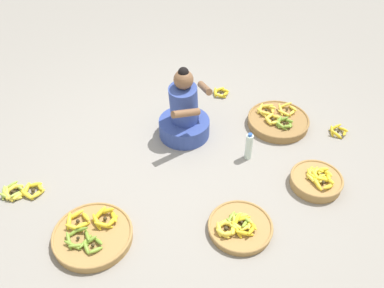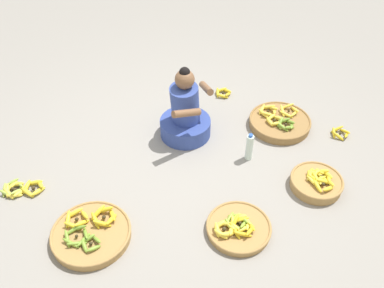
% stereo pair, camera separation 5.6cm
% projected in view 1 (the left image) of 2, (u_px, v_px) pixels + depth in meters
% --- Properties ---
extents(ground_plane, '(10.00, 10.00, 0.00)m').
position_uv_depth(ground_plane, '(180.00, 160.00, 4.06)').
color(ground_plane, gray).
extents(vendor_woman_front, '(0.62, 0.52, 0.80)m').
position_uv_depth(vendor_woman_front, '(184.00, 115.00, 4.18)').
color(vendor_woman_front, '#334793').
rests_on(vendor_woman_front, ground).
extents(banana_basket_front_left, '(0.48, 0.48, 0.17)m').
position_uv_depth(banana_basket_front_left, '(317.00, 180.00, 3.77)').
color(banana_basket_front_left, '#A87F47').
rests_on(banana_basket_front_left, ground).
extents(banana_basket_back_center, '(0.54, 0.54, 0.14)m').
position_uv_depth(banana_basket_back_center, '(240.00, 227.00, 3.41)').
color(banana_basket_back_center, '#A87F47').
rests_on(banana_basket_back_center, ground).
extents(banana_basket_back_right, '(0.65, 0.65, 0.15)m').
position_uv_depth(banana_basket_back_right, '(92.00, 235.00, 3.34)').
color(banana_basket_back_right, '#A87F47').
rests_on(banana_basket_back_right, ground).
extents(banana_basket_back_left, '(0.65, 0.65, 0.17)m').
position_uv_depth(banana_basket_back_left, '(278.00, 121.00, 4.43)').
color(banana_basket_back_left, olive).
rests_on(banana_basket_back_left, ground).
extents(loose_bananas_near_bicycle, '(0.39, 0.31, 0.10)m').
position_uv_depth(loose_bananas_near_bicycle, '(20.00, 191.00, 3.71)').
color(loose_bananas_near_bicycle, yellow).
rests_on(loose_bananas_near_bicycle, ground).
extents(loose_bananas_mid_right, '(0.21, 0.21, 0.09)m').
position_uv_depth(loose_bananas_mid_right, '(338.00, 131.00, 4.34)').
color(loose_bananas_mid_right, gold).
rests_on(loose_bananas_mid_right, ground).
extents(loose_bananas_near_vendor, '(0.21, 0.21, 0.08)m').
position_uv_depth(loose_bananas_near_vendor, '(221.00, 92.00, 4.87)').
color(loose_bananas_near_vendor, gold).
rests_on(loose_bananas_near_vendor, ground).
extents(water_bottle, '(0.07, 0.07, 0.30)m').
position_uv_depth(water_bottle, '(249.00, 146.00, 3.99)').
color(water_bottle, silver).
rests_on(water_bottle, ground).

